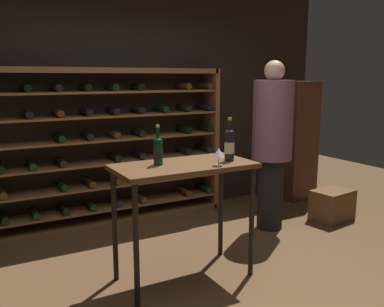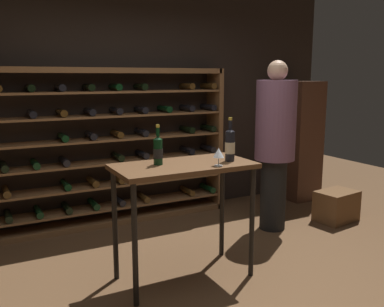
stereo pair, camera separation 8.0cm
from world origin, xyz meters
name	(u,v)px [view 1 (the left image)]	position (x,y,z in m)	size (l,w,h in m)	color
ground_plane	(216,292)	(0.00, 0.00, 0.00)	(10.39, 10.39, 0.00)	brown
back_wall	(119,102)	(0.00, 2.19, 1.40)	(5.84, 0.10, 2.80)	black
wine_rack	(101,149)	(-0.30, 1.98, 0.89)	(2.99, 0.32, 1.80)	brown
tasting_table	(184,179)	(-0.11, 0.35, 0.87)	(1.15, 0.58, 0.99)	brown
person_guest_khaki	(272,138)	(1.31, 0.94, 1.03)	(0.44, 0.44, 1.87)	black
wine_crate	(332,205)	(2.14, 0.79, 0.18)	(0.48, 0.34, 0.36)	brown
display_cabinet	(298,141)	(2.41, 1.69, 0.82)	(0.44, 0.36, 1.64)	#4C2D1E
wine_bottle_gold_foil	(158,150)	(-0.30, 0.42, 1.11)	(0.08, 0.08, 0.33)	black
wine_bottle_red_label	(229,145)	(0.29, 0.27, 1.13)	(0.08, 0.08, 0.37)	black
wine_glass_stemmed_right	(219,153)	(0.10, 0.15, 1.10)	(0.09, 0.09, 0.14)	silver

